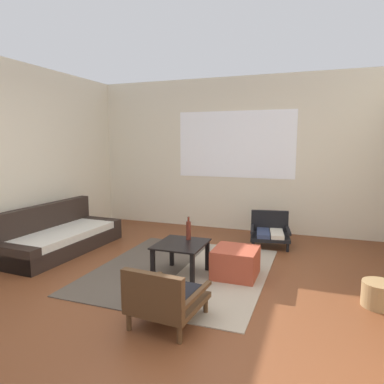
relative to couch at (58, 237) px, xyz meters
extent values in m
plane|color=brown|center=(2.11, -0.88, -0.20)|extent=(7.80, 7.80, 0.00)
cube|color=beige|center=(2.11, 2.18, 1.15)|extent=(5.60, 0.12, 2.70)
cube|color=white|center=(2.11, 2.12, 1.33)|extent=(2.09, 0.01, 1.17)
cube|color=#4C4238|center=(1.48, -0.13, -0.20)|extent=(1.02, 2.34, 0.01)
cube|color=gray|center=(2.50, -0.13, -0.20)|extent=(1.02, 2.34, 0.01)
cube|color=black|center=(0.07, 0.00, -0.10)|extent=(0.85, 1.91, 0.21)
cube|color=beige|center=(0.10, 0.00, 0.06)|extent=(0.74, 1.72, 0.10)
cube|color=black|center=(-0.26, 0.01, 0.18)|extent=(0.21, 1.88, 0.56)
cube|color=black|center=(0.10, 0.85, -0.04)|extent=(0.79, 0.21, 0.32)
cube|color=black|center=(0.04, -0.85, -0.04)|extent=(0.79, 0.21, 0.32)
cube|color=black|center=(2.05, -0.30, 0.19)|extent=(0.56, 0.62, 0.02)
cube|color=black|center=(1.82, -0.03, -0.01)|extent=(0.04, 0.04, 0.38)
cube|color=black|center=(2.29, -0.03, -0.01)|extent=(0.04, 0.04, 0.38)
cube|color=black|center=(1.82, -0.56, -0.01)|extent=(0.04, 0.04, 0.38)
cube|color=black|center=(2.29, -0.56, -0.01)|extent=(0.04, 0.04, 0.38)
cylinder|color=black|center=(3.16, 1.09, -0.14)|extent=(0.04, 0.04, 0.13)
cylinder|color=black|center=(2.67, 1.00, -0.14)|extent=(0.04, 0.04, 0.13)
cylinder|color=black|center=(3.08, 1.56, -0.14)|extent=(0.04, 0.04, 0.13)
cylinder|color=black|center=(2.59, 1.47, -0.14)|extent=(0.04, 0.04, 0.13)
cube|color=black|center=(2.87, 1.28, -0.05)|extent=(0.66, 0.64, 0.05)
cube|color=beige|center=(2.98, 1.28, 0.01)|extent=(0.27, 0.52, 0.06)
cube|color=#2D3856|center=(2.78, 1.24, 0.01)|extent=(0.27, 0.52, 0.06)
cube|color=black|center=(2.83, 1.52, 0.14)|extent=(0.58, 0.17, 0.33)
cube|color=black|center=(3.14, 1.33, 0.07)|extent=(0.14, 0.56, 0.04)
cube|color=black|center=(2.61, 1.23, 0.07)|extent=(0.14, 0.56, 0.04)
cylinder|color=#472D19|center=(2.13, -1.02, -0.13)|extent=(0.04, 0.04, 0.15)
cylinder|color=#472D19|center=(2.60, -1.05, -0.13)|extent=(0.04, 0.04, 0.15)
cylinder|color=#472D19|center=(2.08, -1.55, -0.13)|extent=(0.04, 0.04, 0.15)
cylinder|color=#472D19|center=(2.56, -1.59, -0.13)|extent=(0.04, 0.04, 0.15)
cube|color=#472D19|center=(2.34, -1.30, -0.03)|extent=(0.61, 0.66, 0.05)
cube|color=beige|center=(2.25, -1.28, 0.03)|extent=(0.23, 0.57, 0.06)
cube|color=black|center=(2.44, -1.29, 0.03)|extent=(0.23, 0.57, 0.06)
cube|color=#472D19|center=(2.32, -1.58, 0.17)|extent=(0.56, 0.11, 0.34)
cube|color=#472D19|center=(2.08, -1.28, 0.09)|extent=(0.09, 0.62, 0.04)
cube|color=#472D19|center=(2.60, -1.32, 0.09)|extent=(0.09, 0.62, 0.04)
cube|color=#993D28|center=(2.66, -0.09, -0.03)|extent=(0.50, 0.50, 0.34)
cylinder|color=#5B2319|center=(2.08, -0.12, 0.31)|extent=(0.06, 0.06, 0.22)
cylinder|color=#5B2319|center=(2.08, -0.12, 0.45)|extent=(0.03, 0.03, 0.06)
cylinder|color=#9E7A4C|center=(4.13, -0.35, -0.08)|extent=(0.32, 0.32, 0.24)
camera|label=1|loc=(3.53, -3.95, 1.38)|focal=32.54mm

